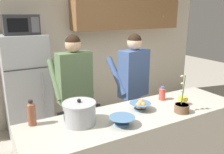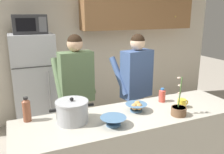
% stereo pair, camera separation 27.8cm
% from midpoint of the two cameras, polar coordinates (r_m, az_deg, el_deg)
% --- Properties ---
extents(back_wall_unit, '(6.00, 0.48, 2.60)m').
position_cam_midpoint_polar(back_wall_unit, '(4.38, -3.67, 9.46)').
color(back_wall_unit, beige).
rests_on(back_wall_unit, ground).
extents(kitchen_island, '(2.36, 0.68, 0.92)m').
position_cam_midpoint_polar(kitchen_island, '(2.64, 8.20, -18.11)').
color(kitchen_island, '#BCB7A8').
rests_on(kitchen_island, ground).
extents(refrigerator, '(0.64, 0.68, 1.61)m').
position_cam_midpoint_polar(refrigerator, '(3.89, -16.33, -1.81)').
color(refrigerator, '#B7BABF').
rests_on(refrigerator, ground).
extents(microwave, '(0.48, 0.37, 0.28)m').
position_cam_midpoint_polar(microwave, '(3.71, -17.39, 12.15)').
color(microwave, '#2D2D30').
rests_on(microwave, refrigerator).
extents(person_near_pot, '(0.52, 0.43, 1.66)m').
position_cam_midpoint_polar(person_near_pot, '(3.01, -6.06, -1.57)').
color(person_near_pot, '#33384C').
rests_on(person_near_pot, ground).
extents(person_by_sink, '(0.57, 0.50, 1.65)m').
position_cam_midpoint_polar(person_by_sink, '(3.19, 8.37, -0.83)').
color(person_by_sink, '#726656').
rests_on(person_by_sink, ground).
extents(cooking_pot, '(0.42, 0.31, 0.24)m').
position_cam_midpoint_polar(cooking_pot, '(2.20, -6.05, -8.38)').
color(cooking_pot, '#ADAFB5').
rests_on(cooking_pot, kitchen_island).
extents(coffee_mug, '(0.13, 0.09, 0.10)m').
position_cam_midpoint_polar(coffee_mug, '(2.68, 19.51, -6.09)').
color(coffee_mug, yellow).
rests_on(coffee_mug, kitchen_island).
extents(bread_bowl, '(0.23, 0.23, 0.10)m').
position_cam_midpoint_polar(bread_bowl, '(2.47, 9.19, -7.19)').
color(bread_bowl, '#4C7299').
rests_on(bread_bowl, kitchen_island).
extents(empty_bowl, '(0.24, 0.24, 0.08)m').
position_cam_midpoint_polar(empty_bowl, '(2.15, 4.09, -10.61)').
color(empty_bowl, '#4C7299').
rests_on(empty_bowl, kitchen_island).
extents(bottle_near_edge, '(0.08, 0.08, 0.16)m').
position_cam_midpoint_polar(bottle_near_edge, '(2.77, 14.92, -4.32)').
color(bottle_near_edge, '#D84C3F').
rests_on(bottle_near_edge, kitchen_island).
extents(bottle_mid_counter, '(0.07, 0.07, 0.24)m').
position_cam_midpoint_polar(bottle_mid_counter, '(2.30, -16.80, -7.65)').
color(bottle_mid_counter, brown).
rests_on(bottle_mid_counter, kitchen_island).
extents(potted_orchid, '(0.15, 0.15, 0.40)m').
position_cam_midpoint_polar(potted_orchid, '(2.48, 19.06, -7.57)').
color(potted_orchid, brown).
rests_on(potted_orchid, kitchen_island).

